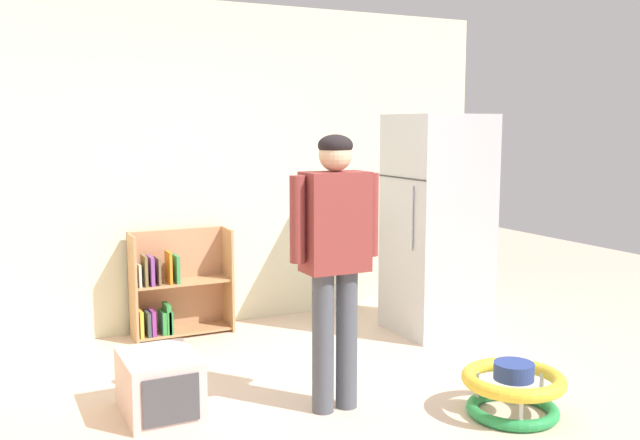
{
  "coord_description": "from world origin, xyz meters",
  "views": [
    {
      "loc": [
        -1.79,
        -3.35,
        1.7
      ],
      "look_at": [
        0.19,
        0.64,
        1.09
      ],
      "focal_mm": 39.39,
      "sensor_mm": 36.0,
      "label": 1
    }
  ],
  "objects_px": {
    "baby_walker": "(513,389)",
    "pet_carrier": "(160,384)",
    "refrigerator": "(437,224)",
    "bookshelf": "(174,291)",
    "standing_person": "(335,248)"
  },
  "relations": [
    {
      "from": "standing_person",
      "to": "baby_walker",
      "type": "relative_size",
      "value": 2.72
    },
    {
      "from": "baby_walker",
      "to": "pet_carrier",
      "type": "bearing_deg",
      "value": 153.1
    },
    {
      "from": "refrigerator",
      "to": "bookshelf",
      "type": "height_order",
      "value": "refrigerator"
    },
    {
      "from": "standing_person",
      "to": "pet_carrier",
      "type": "distance_m",
      "value": 1.31
    },
    {
      "from": "refrigerator",
      "to": "pet_carrier",
      "type": "relative_size",
      "value": 3.22
    },
    {
      "from": "standing_person",
      "to": "pet_carrier",
      "type": "xyz_separation_m",
      "value": [
        -0.96,
        0.4,
        -0.8
      ]
    },
    {
      "from": "baby_walker",
      "to": "pet_carrier",
      "type": "relative_size",
      "value": 1.09
    },
    {
      "from": "refrigerator",
      "to": "baby_walker",
      "type": "distance_m",
      "value": 1.89
    },
    {
      "from": "refrigerator",
      "to": "standing_person",
      "type": "distance_m",
      "value": 1.86
    },
    {
      "from": "baby_walker",
      "to": "pet_carrier",
      "type": "height_order",
      "value": "pet_carrier"
    },
    {
      "from": "refrigerator",
      "to": "bookshelf",
      "type": "relative_size",
      "value": 2.09
    },
    {
      "from": "refrigerator",
      "to": "baby_walker",
      "type": "bearing_deg",
      "value": -110.54
    },
    {
      "from": "refrigerator",
      "to": "baby_walker",
      "type": "relative_size",
      "value": 2.95
    },
    {
      "from": "bookshelf",
      "to": "standing_person",
      "type": "distance_m",
      "value": 2.07
    },
    {
      "from": "pet_carrier",
      "to": "standing_person",
      "type": "bearing_deg",
      "value": -22.41
    }
  ]
}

